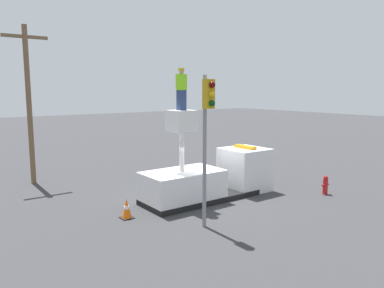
% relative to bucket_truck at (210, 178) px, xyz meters
% --- Properties ---
extents(ground_plane, '(120.00, 120.00, 0.00)m').
position_rel_bucket_truck_xyz_m(ground_plane, '(-0.54, 0.00, -0.90)').
color(ground_plane, '#38383A').
extents(bucket_truck, '(6.47, 2.06, 4.07)m').
position_rel_bucket_truck_xyz_m(bucket_truck, '(0.00, 0.00, 0.00)').
color(bucket_truck, black).
rests_on(bucket_truck, ground).
extents(worker, '(0.40, 0.26, 1.75)m').
position_rel_bucket_truck_xyz_m(worker, '(-1.59, 0.00, 4.05)').
color(worker, navy).
rests_on(worker, bucket_truck).
extents(traffic_light_pole, '(0.34, 0.57, 5.43)m').
position_rel_bucket_truck_xyz_m(traffic_light_pole, '(-2.50, -2.88, 2.94)').
color(traffic_light_pole, gray).
rests_on(traffic_light_pole, ground).
extents(fire_hydrant, '(0.47, 0.23, 0.91)m').
position_rel_bucket_truck_xyz_m(fire_hydrant, '(4.75, -2.82, -0.46)').
color(fire_hydrant, red).
rests_on(fire_hydrant, ground).
extents(traffic_cone_rear, '(0.48, 0.48, 0.79)m').
position_rel_bucket_truck_xyz_m(traffic_cone_rear, '(-4.37, -0.27, -0.52)').
color(traffic_cone_rear, black).
rests_on(traffic_cone_rear, ground).
extents(utility_pole, '(2.20, 0.26, 8.17)m').
position_rel_bucket_truck_xyz_m(utility_pole, '(-5.87, 7.64, 3.51)').
color(utility_pole, brown).
rests_on(utility_pole, ground).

